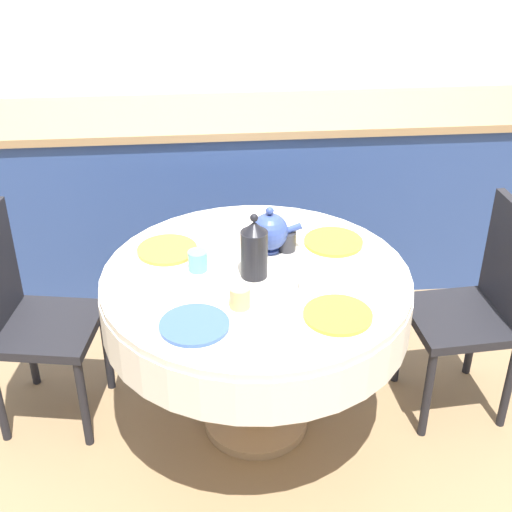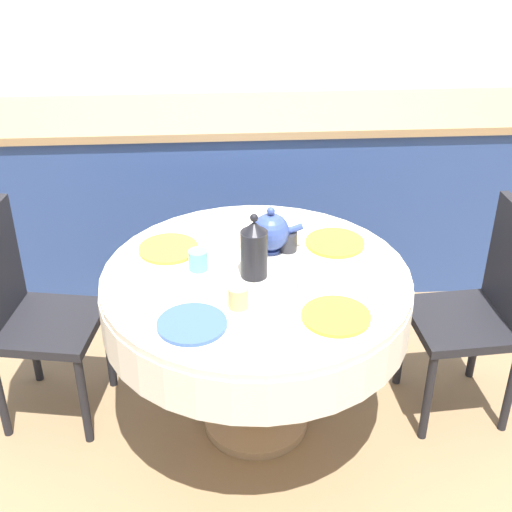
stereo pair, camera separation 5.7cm
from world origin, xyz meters
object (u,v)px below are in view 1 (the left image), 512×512
(chair_left, at_px, (480,302))
(chair_right, at_px, (25,312))
(teapot, at_px, (270,232))
(coffee_carafe, at_px, (254,249))

(chair_left, bearing_deg, chair_right, 82.94)
(chair_left, xyz_separation_m, chair_right, (-1.85, 0.09, 0.00))
(chair_left, distance_m, chair_right, 1.86)
(chair_left, distance_m, teapot, 0.92)
(chair_left, height_order, coffee_carafe, coffee_carafe)
(coffee_carafe, xyz_separation_m, teapot, (0.08, 0.18, -0.03))
(chair_right, relative_size, coffee_carafe, 3.65)
(coffee_carafe, relative_size, teapot, 1.27)
(coffee_carafe, distance_m, teapot, 0.20)
(chair_left, relative_size, teapot, 4.62)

